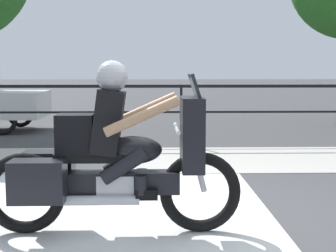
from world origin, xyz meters
name	(u,v)px	position (x,y,z in m)	size (l,w,h in m)	color
ground_plane	(206,219)	(0.00, 0.00, 0.00)	(120.00, 120.00, 0.00)	#424244
sidewalk_band	(186,159)	(0.00, 3.40, 0.01)	(44.00, 2.40, 0.01)	#B7B2A8
crosswalk_band	(98,225)	(-1.08, -0.20, 0.00)	(3.57, 6.00, 0.01)	silver
fence_railing	(181,98)	(0.00, 4.98, 0.94)	(36.00, 0.05, 1.20)	black
motorcycle	(111,159)	(-0.93, -0.42, 0.70)	(2.39, 0.76, 1.60)	black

